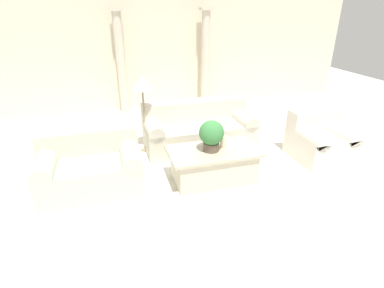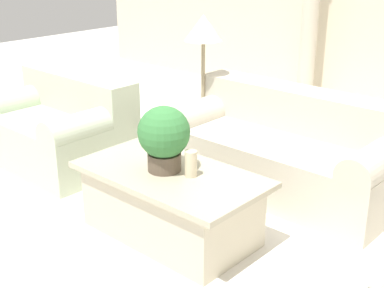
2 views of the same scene
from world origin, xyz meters
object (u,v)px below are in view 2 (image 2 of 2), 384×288
(sofa_long, at_px, (284,149))
(floor_lamp, at_px, (203,36))
(loveseat, at_px, (59,126))
(coffee_table, at_px, (171,203))
(potted_plant, at_px, (164,136))

(sofa_long, bearing_deg, floor_lamp, 176.11)
(loveseat, bearing_deg, sofa_long, 26.39)
(coffee_table, height_order, potted_plant, potted_plant)
(coffee_table, relative_size, potted_plant, 2.91)
(coffee_table, bearing_deg, loveseat, 170.43)
(loveseat, bearing_deg, floor_lamp, 47.40)
(coffee_table, bearing_deg, sofa_long, 83.69)
(sofa_long, relative_size, floor_lamp, 1.45)
(loveseat, height_order, coffee_table, loveseat)
(potted_plant, bearing_deg, coffee_table, 7.62)
(coffee_table, distance_m, floor_lamp, 1.79)
(loveseat, distance_m, floor_lamp, 1.59)
(coffee_table, height_order, floor_lamp, floor_lamp)
(loveseat, xyz_separation_m, floor_lamp, (0.92, 1.00, 0.82))
(floor_lamp, bearing_deg, potted_plant, -59.10)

